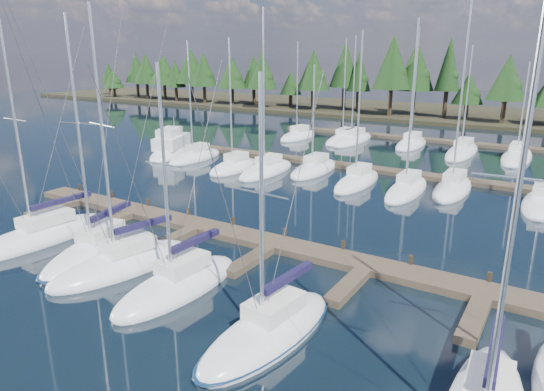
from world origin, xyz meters
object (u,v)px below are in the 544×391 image
Objects in this scene: main_dock at (271,247)px; front_sailboat_4 at (269,332)px; front_sailboat_2 at (123,264)px; front_sailboat_3 at (179,285)px; front_sailboat_0 at (41,237)px; motor_yacht_left at (172,149)px; front_sailboat_1 at (98,250)px.

front_sailboat_4 is (4.85, -7.97, 0.07)m from main_dock.
front_sailboat_2 reaches higher than front_sailboat_3.
main_dock is 14.73m from front_sailboat_0.
front_sailboat_2 reaches higher than motor_yacht_left.
motor_yacht_left reaches higher than main_dock.
front_sailboat_0 is 1.30× the size of motor_yacht_left.
front_sailboat_3 is (4.32, -0.29, -0.01)m from front_sailboat_2.
front_sailboat_1 is (4.85, 0.45, 0.00)m from front_sailboat_0.
front_sailboat_1 reaches higher than motor_yacht_left.
front_sailboat_0 is at bearing 175.05° from front_sailboat_4.
front_sailboat_0 is at bearing -64.38° from motor_yacht_left.
front_sailboat_4 is (13.27, -2.02, -0.02)m from front_sailboat_1.
main_dock is 3.01× the size of front_sailboat_2.
motor_yacht_left is (-25.10, 18.27, 0.35)m from main_dock.
front_sailboat_4 is 1.08× the size of motor_yacht_left.
front_sailboat_3 is (-1.26, -6.80, 0.07)m from main_dock.
front_sailboat_0 is (-13.27, -6.40, 0.08)m from main_dock.
front_sailboat_3 is 1.02× the size of front_sailboat_4.
front_sailboat_1 is (-8.42, -5.95, 0.08)m from main_dock.
front_sailboat_3 is at bearing -46.45° from motor_yacht_left.
main_dock is at bearing 121.33° from front_sailboat_4.
main_dock is at bearing 79.48° from front_sailboat_3.
front_sailboat_0 is 0.97× the size of front_sailboat_2.
main_dock is at bearing -36.05° from motor_yacht_left.
front_sailboat_1 is 1.20× the size of front_sailboat_3.
main_dock is 6.92m from front_sailboat_3.
front_sailboat_1 is 1.22× the size of front_sailboat_4.
front_sailboat_0 is 27.36m from motor_yacht_left.
front_sailboat_1 is at bearing 168.64° from front_sailboat_2.
front_sailboat_4 is at bearing -41.22° from motor_yacht_left.
front_sailboat_1 is at bearing 171.34° from front_sailboat_4.
motor_yacht_left is at bearing 115.62° from front_sailboat_0.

